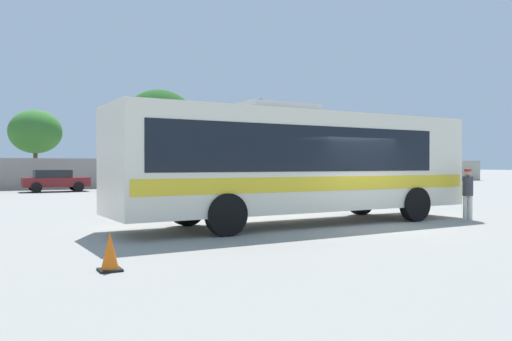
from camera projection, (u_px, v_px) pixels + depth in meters
The scene contains 10 objects.
ground_plane at pixel (220, 203), 23.14m from camera, with size 300.00×300.00×0.00m, color gray.
perimeter_wall at pixel (123, 173), 38.52m from camera, with size 80.00×0.30×2.19m, color #9E998C.
coach_bus_cream_yellow at pixel (297, 161), 14.95m from camera, with size 11.21×2.98×3.46m.
attendant_by_bus_door at pixel (468, 191), 16.09m from camera, with size 0.43×0.43×1.59m.
parked_car_second_maroon at pixel (55, 180), 32.97m from camera, with size 4.02×2.00×1.40m.
parked_car_third_dark_blue at pixel (156, 179), 36.27m from camera, with size 4.46×2.15×1.41m.
utility_pole_near at pixel (261, 139), 48.16m from camera, with size 1.79×0.43×7.92m.
roadside_tree_midleft at pixel (35, 132), 40.31m from camera, with size 4.02×4.02×6.04m.
roadside_tree_midright at pixel (159, 120), 43.79m from camera, with size 5.95×5.95×8.13m.
traffic_cone_on_apron at pixel (110, 252), 8.34m from camera, with size 0.36×0.36×0.64m.
Camera 1 is at (-9.63, -11.09, 1.73)m, focal length 36.05 mm.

